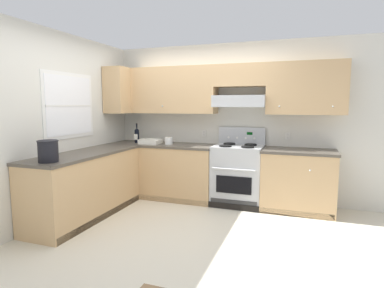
{
  "coord_description": "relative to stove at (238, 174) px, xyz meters",
  "views": [
    {
      "loc": [
        1.58,
        -3.57,
        1.57
      ],
      "look_at": [
        0.07,
        0.7,
        1.0
      ],
      "focal_mm": 29.61,
      "sensor_mm": 36.0,
      "label": 1
    }
  ],
  "objects": [
    {
      "name": "wine_bottle",
      "position": [
        -1.76,
        -0.03,
        0.57
      ],
      "size": [
        0.08,
        0.08,
        0.34
      ],
      "color": "black",
      "rests_on": "counter_back_run"
    },
    {
      "name": "bowl",
      "position": [
        -1.48,
        -0.07,
        0.46
      ],
      "size": [
        0.34,
        0.28,
        0.08
      ],
      "color": "white",
      "rests_on": "counter_back_run"
    },
    {
      "name": "stove",
      "position": [
        0.0,
        0.0,
        0.0
      ],
      "size": [
        0.76,
        0.62,
        1.2
      ],
      "color": "#B7BABC",
      "rests_on": "ground_plane"
    },
    {
      "name": "counter_back_run",
      "position": [
        -0.48,
        -0.01,
        -0.03
      ],
      "size": [
        3.6,
        0.65,
        0.91
      ],
      "color": "tan",
      "rests_on": "ground_plane"
    },
    {
      "name": "counter_left_run",
      "position": [
        -1.88,
        -1.26,
        -0.03
      ],
      "size": [
        0.63,
        1.91,
        0.91
      ],
      "color": "tan",
      "rests_on": "ground_plane"
    },
    {
      "name": "ground_plane",
      "position": [
        -0.64,
        -1.25,
        -0.48
      ],
      "size": [
        7.04,
        7.04,
        0.0
      ],
      "primitive_type": "plane",
      "color": "beige"
    },
    {
      "name": "wall_left",
      "position": [
        -2.23,
        -1.03,
        0.87
      ],
      "size": [
        0.47,
        4.0,
        2.55
      ],
      "color": "silver",
      "rests_on": "ground_plane"
    },
    {
      "name": "wall_back",
      "position": [
        -0.23,
        0.27,
        1.0
      ],
      "size": [
        4.68,
        0.57,
        2.55
      ],
      "color": "silver",
      "rests_on": "ground_plane"
    },
    {
      "name": "bucket",
      "position": [
        -1.8,
        -2.0,
        0.56
      ],
      "size": [
        0.24,
        0.24,
        0.25
      ],
      "color": "black",
      "rests_on": "counter_left_run"
    },
    {
      "name": "paper_towel_roll",
      "position": [
        -1.15,
        -0.05,
        0.49
      ],
      "size": [
        0.13,
        0.13,
        0.12
      ],
      "color": "white",
      "rests_on": "counter_back_run"
    }
  ]
}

